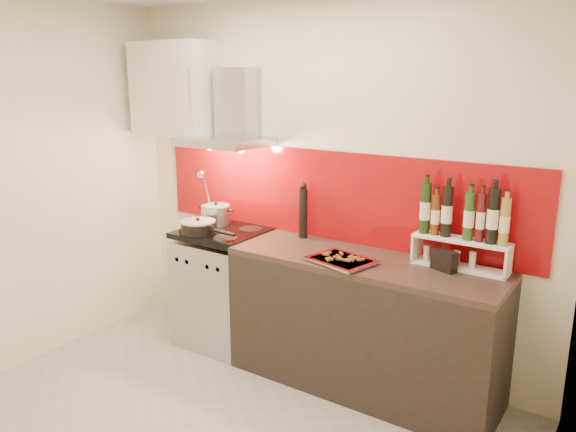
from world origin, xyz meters
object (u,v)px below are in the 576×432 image
Objects in this scene: stock_pot at (216,215)px; baking_tray at (342,260)px; range_stove at (224,288)px; pepper_mill at (303,211)px; counter at (363,324)px; saute_pan at (199,227)px.

stock_pot is 1.28m from baking_tray.
pepper_mill is at bearing 19.81° from range_stove.
baking_tray is (1.26, -0.25, -0.07)m from stock_pot.
counter is 0.50m from baking_tray.
range_stove is at bearing -179.77° from counter.
pepper_mill is (0.59, 0.21, 0.66)m from range_stove.
baking_tray is at bearing -11.04° from stock_pot.
stock_pot is at bearing 144.27° from range_stove.
baking_tray is at bearing 0.91° from saute_pan.
range_stove is 0.58m from stock_pot.
pepper_mill is at bearing 161.17° from counter.
counter is 8.49× the size of stock_pot.
baking_tray is (1.20, 0.02, -0.04)m from saute_pan.
stock_pot is at bearing -172.15° from pepper_mill.
saute_pan is 1.12× the size of baking_tray.
range_stove is 0.55m from saute_pan.
stock_pot is 0.27m from saute_pan.
stock_pot reaches higher than saute_pan.
range_stove is 2.01× the size of baking_tray.
saute_pan is 1.20m from baking_tray.
saute_pan is (-0.10, -0.15, 0.52)m from range_stove.
pepper_mill reaches higher than stock_pot.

